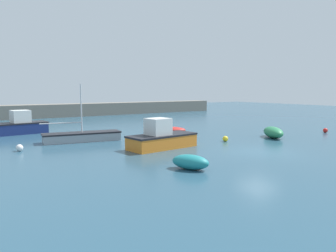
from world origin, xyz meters
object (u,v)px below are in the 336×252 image
object	(u,v)px
mooring_buoy_red	(325,130)
motorboat_with_cabin	(17,126)
sailboat_twin_hulled	(82,137)
mooring_buoy_yellow	(225,139)
cabin_cruiser_white	(161,138)
rowboat_blue_near	(273,132)
dinghy_near_pier	(190,162)
open_tender_yellow	(169,130)
mooring_buoy_white	(20,148)

from	to	relation	value
mooring_buoy_red	motorboat_with_cabin	bearing A→B (deg)	147.76
sailboat_twin_hulled	mooring_buoy_yellow	distance (m)	10.93
cabin_cruiser_white	mooring_buoy_red	xyz separation A→B (m)	(16.73, -1.79, -0.47)
sailboat_twin_hulled	rowboat_blue_near	bearing A→B (deg)	-17.76
mooring_buoy_yellow	mooring_buoy_red	distance (m)	11.27
rowboat_blue_near	mooring_buoy_yellow	world-z (taller)	rowboat_blue_near
cabin_cruiser_white	mooring_buoy_yellow	xyz separation A→B (m)	(5.55, -0.39, -0.47)
dinghy_near_pier	cabin_cruiser_white	size ratio (longest dim) A/B	0.44
dinghy_near_pier	motorboat_with_cabin	xyz separation A→B (m)	(-4.81, 18.76, 0.36)
motorboat_with_cabin	cabin_cruiser_white	xyz separation A→B (m)	(6.79, -13.04, -0.05)
open_tender_yellow	mooring_buoy_white	distance (m)	13.00
rowboat_blue_near	cabin_cruiser_white	size ratio (longest dim) A/B	0.65
rowboat_blue_near	open_tender_yellow	world-z (taller)	rowboat_blue_near
mooring_buoy_yellow	mooring_buoy_white	world-z (taller)	mooring_buoy_white
sailboat_twin_hulled	open_tender_yellow	world-z (taller)	sailboat_twin_hulled
dinghy_near_pier	cabin_cruiser_white	distance (m)	6.06
open_tender_yellow	dinghy_near_pier	bearing A→B (deg)	98.28
dinghy_near_pier	mooring_buoy_yellow	bearing A→B (deg)	98.70
motorboat_with_cabin	rowboat_blue_near	bearing A→B (deg)	134.65
dinghy_near_pier	mooring_buoy_yellow	xyz separation A→B (m)	(7.53, 5.33, -0.15)
sailboat_twin_hulled	mooring_buoy_red	size ratio (longest dim) A/B	14.33
cabin_cruiser_white	mooring_buoy_red	size ratio (longest dim) A/B	12.04
mooring_buoy_yellow	mooring_buoy_white	distance (m)	14.44
rowboat_blue_near	mooring_buoy_red	xyz separation A→B (m)	(6.49, -0.69, -0.24)
sailboat_twin_hulled	rowboat_blue_near	world-z (taller)	sailboat_twin_hulled
rowboat_blue_near	motorboat_with_cabin	distance (m)	22.13
dinghy_near_pier	mooring_buoy_red	world-z (taller)	dinghy_near_pier
open_tender_yellow	dinghy_near_pier	world-z (taller)	dinghy_near_pier
rowboat_blue_near	mooring_buoy_yellow	xyz separation A→B (m)	(-4.69, 0.72, -0.23)
rowboat_blue_near	cabin_cruiser_white	bearing A→B (deg)	116.82
rowboat_blue_near	mooring_buoy_yellow	size ratio (longest dim) A/B	7.69
dinghy_near_pier	mooring_buoy_white	xyz separation A→B (m)	(-6.17, 9.91, -0.15)
mooring_buoy_red	open_tender_yellow	bearing A→B (deg)	147.12
open_tender_yellow	mooring_buoy_red	size ratio (longest dim) A/B	7.75
cabin_cruiser_white	mooring_buoy_white	bearing A→B (deg)	146.71
rowboat_blue_near	motorboat_with_cabin	bearing A→B (deg)	83.25
sailboat_twin_hulled	cabin_cruiser_white	size ratio (longest dim) A/B	1.19
motorboat_with_cabin	mooring_buoy_red	bearing A→B (deg)	142.14
cabin_cruiser_white	mooring_buoy_yellow	bearing A→B (deg)	-10.04
dinghy_near_pier	mooring_buoy_red	distance (m)	19.11
mooring_buoy_yellow	open_tender_yellow	bearing A→B (deg)	97.37
rowboat_blue_near	mooring_buoy_red	distance (m)	6.53
motorboat_with_cabin	mooring_buoy_white	xyz separation A→B (m)	(-1.36, -8.85, -0.51)
rowboat_blue_near	mooring_buoy_white	world-z (taller)	rowboat_blue_near
sailboat_twin_hulled	dinghy_near_pier	bearing A→B (deg)	-73.67
open_tender_yellow	dinghy_near_pier	xyz separation A→B (m)	(-6.70, -11.69, 0.07)
cabin_cruiser_white	sailboat_twin_hulled	bearing A→B (deg)	114.63
open_tender_yellow	mooring_buoy_white	bearing A→B (deg)	45.98
mooring_buoy_red	cabin_cruiser_white	bearing A→B (deg)	173.89
open_tender_yellow	mooring_buoy_yellow	xyz separation A→B (m)	(0.82, -6.35, -0.08)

